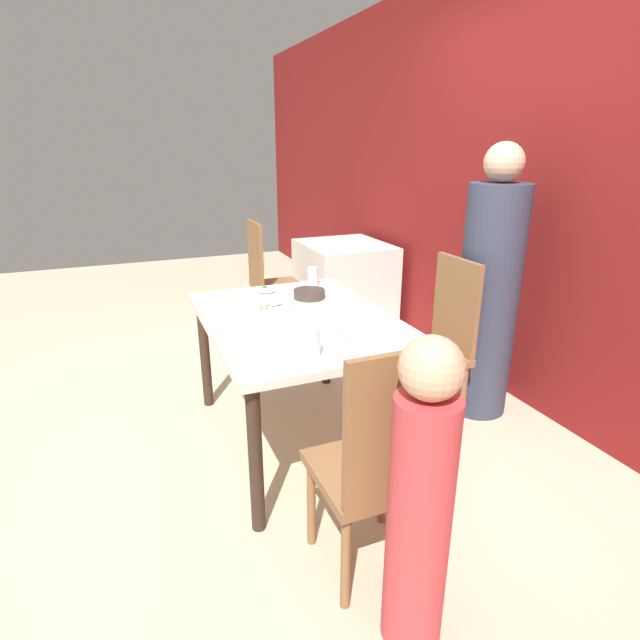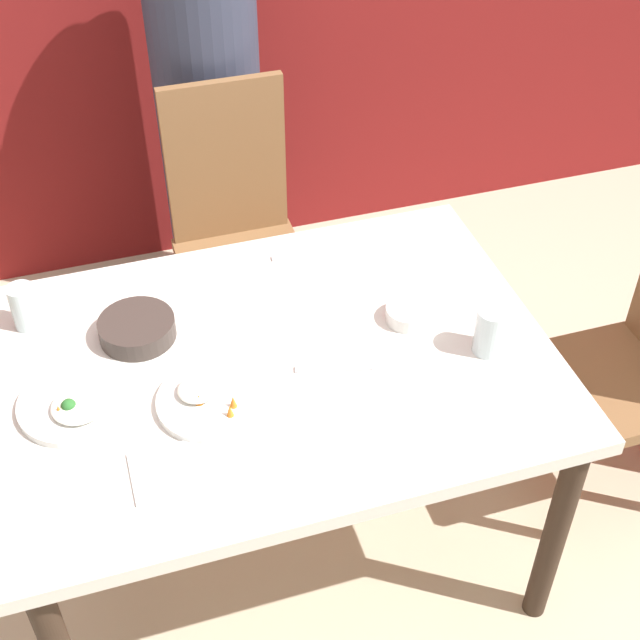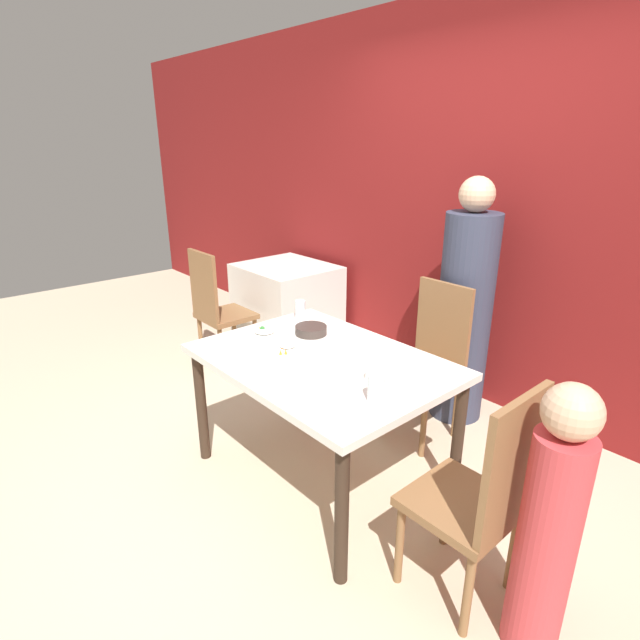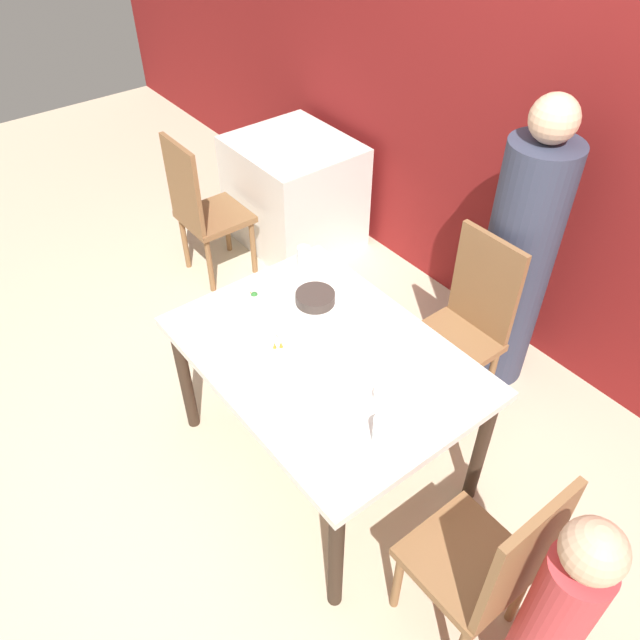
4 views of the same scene
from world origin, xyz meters
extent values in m
plane|color=beige|center=(0.00, 0.00, 0.00)|extent=(10.00, 10.00, 0.00)
cube|color=maroon|center=(0.00, 1.51, 1.35)|extent=(10.00, 0.06, 2.70)
cube|color=silver|center=(0.00, 0.00, 0.71)|extent=(1.30, 0.94, 0.04)
cylinder|color=#332319|center=(-0.59, -0.41, 0.34)|extent=(0.06, 0.06, 0.69)
cylinder|color=#332319|center=(0.59, -0.41, 0.34)|extent=(0.06, 0.06, 0.69)
cylinder|color=#332319|center=(-0.59, 0.41, 0.34)|extent=(0.06, 0.06, 0.69)
cylinder|color=#332319|center=(0.59, 0.41, 0.34)|extent=(0.06, 0.06, 0.69)
cube|color=brown|center=(0.09, 0.74, 0.42)|extent=(0.40, 0.40, 0.04)
cube|color=brown|center=(0.09, 0.92, 0.71)|extent=(0.38, 0.03, 0.54)
cylinder|color=brown|center=(-0.07, 0.57, 0.20)|extent=(0.04, 0.04, 0.40)
cylinder|color=brown|center=(0.26, 0.57, 0.20)|extent=(0.04, 0.04, 0.40)
cylinder|color=brown|center=(-0.07, 0.90, 0.20)|extent=(0.04, 0.04, 0.40)
cylinder|color=brown|center=(0.26, 0.90, 0.20)|extent=(0.04, 0.04, 0.40)
cube|color=brown|center=(0.92, -0.06, 0.42)|extent=(0.40, 0.40, 0.04)
cube|color=brown|center=(1.11, -0.06, 0.71)|extent=(0.03, 0.38, 0.54)
cylinder|color=brown|center=(0.76, 0.10, 0.20)|extent=(0.04, 0.04, 0.40)
cylinder|color=brown|center=(0.76, -0.23, 0.20)|extent=(0.04, 0.04, 0.40)
cylinder|color=brown|center=(1.09, 0.10, 0.20)|extent=(0.04, 0.04, 0.40)
cylinder|color=brown|center=(1.09, -0.23, 0.20)|extent=(0.04, 0.04, 0.40)
cylinder|color=#33384C|center=(0.09, 1.15, 0.69)|extent=(0.34, 0.34, 1.38)
sphere|color=#DBAD89|center=(0.09, 1.15, 1.49)|extent=(0.22, 0.22, 0.22)
cylinder|color=#C63D42|center=(1.26, -0.06, 0.45)|extent=(0.20, 0.20, 0.90)
sphere|color=#DBAD89|center=(1.26, -0.06, 0.99)|extent=(0.19, 0.19, 0.19)
cylinder|color=#3D332D|center=(-0.29, 0.17, 0.75)|extent=(0.18, 0.18, 0.05)
cylinder|color=#BC5123|center=(-0.29, 0.17, 0.78)|extent=(0.16, 0.16, 0.01)
cylinder|color=white|center=(-0.46, -0.01, 0.74)|extent=(0.25, 0.25, 0.02)
ellipsoid|color=white|center=(-0.45, -0.04, 0.76)|extent=(0.12, 0.12, 0.02)
sphere|color=#2D702D|center=(-0.47, -0.04, 0.76)|extent=(0.03, 0.03, 0.03)
cone|color=orange|center=(-0.49, -0.05, 0.76)|extent=(0.02, 0.02, 0.03)
cylinder|color=white|center=(-0.17, -0.10, 0.74)|extent=(0.25, 0.25, 0.02)
ellipsoid|color=white|center=(-0.20, -0.07, 0.76)|extent=(0.09, 0.09, 0.02)
cone|color=orange|center=(-0.14, -0.16, 0.76)|extent=(0.02, 0.02, 0.03)
cone|color=orange|center=(-0.13, -0.14, 0.76)|extent=(0.02, 0.02, 0.03)
cone|color=orange|center=(-0.20, -0.10, 0.76)|extent=(0.02, 0.02, 0.02)
cylinder|color=white|center=(0.35, 0.04, 0.75)|extent=(0.11, 0.11, 0.04)
cylinder|color=white|center=(0.35, 0.04, 0.76)|extent=(0.10, 0.10, 0.01)
cylinder|color=silver|center=(0.49, -0.12, 0.79)|extent=(0.08, 0.08, 0.12)
cylinder|color=silver|center=(-0.54, 0.29, 0.79)|extent=(0.07, 0.07, 0.12)
cube|color=white|center=(-0.30, -0.26, 0.73)|extent=(0.14, 0.14, 0.01)
cube|color=silver|center=(0.12, -0.07, 0.73)|extent=(0.18, 0.06, 0.01)
cube|color=silver|center=(0.18, 0.36, 0.73)|extent=(0.18, 0.04, 0.01)
cube|color=silver|center=(-1.66, 1.04, 0.37)|extent=(0.80, 0.72, 0.74)
cube|color=brown|center=(-1.66, 0.41, 0.42)|extent=(0.40, 0.40, 0.04)
cube|color=brown|center=(-1.66, 0.22, 0.71)|extent=(0.38, 0.03, 0.54)
cylinder|color=brown|center=(-1.50, 0.57, 0.20)|extent=(0.04, 0.04, 0.40)
cylinder|color=brown|center=(-1.83, 0.57, 0.20)|extent=(0.04, 0.04, 0.40)
cylinder|color=brown|center=(-1.50, 0.24, 0.20)|extent=(0.04, 0.04, 0.40)
cylinder|color=brown|center=(-1.83, 0.24, 0.20)|extent=(0.04, 0.04, 0.40)
camera|label=1|loc=(2.31, -0.83, 1.58)|focal=28.00mm
camera|label=2|loc=(-0.34, -1.47, 2.18)|focal=50.00mm
camera|label=3|loc=(1.77, -1.56, 1.80)|focal=28.00mm
camera|label=4|loc=(1.47, -1.17, 2.59)|focal=35.00mm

